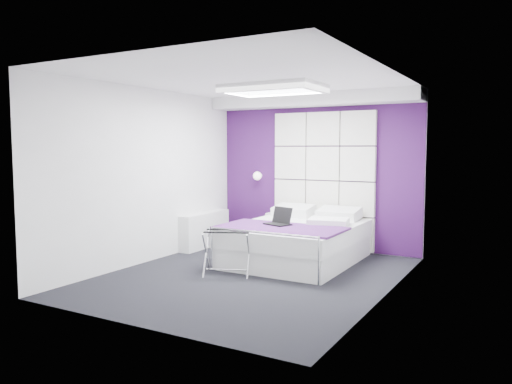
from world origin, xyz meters
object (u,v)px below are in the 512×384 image
bed (296,241)px  nightstand (282,214)px  wall_lamp (258,176)px  luggage_rack (228,253)px  radiator (205,230)px  laptop (279,220)px

bed → nightstand: (-0.72, 0.94, 0.24)m
wall_lamp → nightstand: bearing=-4.7°
luggage_rack → radiator: bearing=111.2°
bed → laptop: laptop is taller
laptop → luggage_rack: bearing=-94.8°
radiator → laptop: laptop is taller
wall_lamp → bed: size_ratio=0.07×
luggage_rack → wall_lamp: bearing=85.3°
bed → laptop: bearing=-109.2°
nightstand → luggage_rack: (0.24, -2.11, -0.26)m
wall_lamp → bed: wall_lamp is taller
nightstand → laptop: size_ratio=1.27×
nightstand → laptop: 1.43m
nightstand → luggage_rack: bearing=-83.6°
radiator → nightstand: bearing=32.6°
radiator → nightstand: (1.12, 0.72, 0.26)m
wall_lamp → luggage_rack: (0.72, -2.15, -0.92)m
luggage_rack → laptop: size_ratio=1.69×
wall_lamp → nightstand: 0.82m
wall_lamp → luggage_rack: bearing=-71.5°
laptop → nightstand: bearing=134.2°
bed → nightstand: bearing=127.5°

